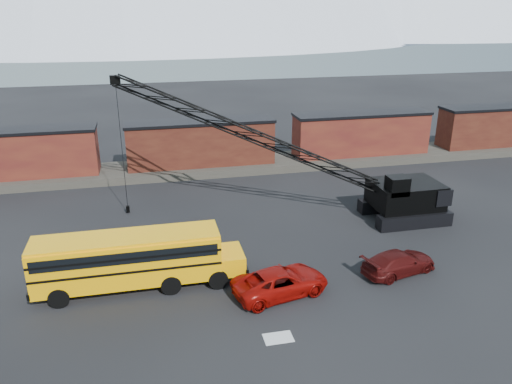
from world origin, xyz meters
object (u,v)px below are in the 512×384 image
school_bus (134,258)px  crawler_crane (257,137)px  maroon_suv (399,262)px  red_pickup (281,282)px

school_bus → crawler_crane: size_ratio=0.50×
maroon_suv → crawler_crane: bearing=17.9°
school_bus → maroon_suv: bearing=-6.7°
school_bus → maroon_suv: size_ratio=2.48×
school_bus → red_pickup: (7.68, -2.46, -1.05)m
red_pickup → crawler_crane: (1.08, 10.66, 5.33)m
red_pickup → maroon_suv: size_ratio=1.13×
school_bus → maroon_suv: (15.07, -1.77, -1.11)m
school_bus → red_pickup: size_ratio=2.18×
maroon_suv → crawler_crane: 12.97m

